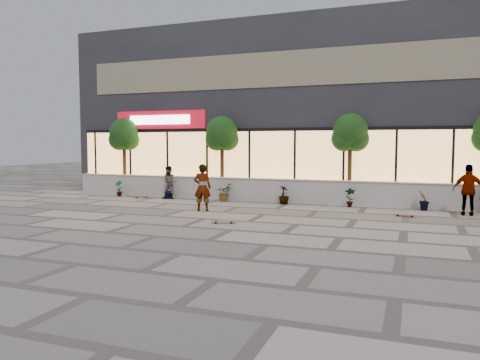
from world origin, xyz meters
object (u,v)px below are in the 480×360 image
(tree_midwest, at_px, (222,135))
(skater_right_near, at_px, (469,190))
(tree_west, at_px, (124,136))
(skateboard_left, at_px, (141,197))
(tree_mideast, at_px, (350,135))
(skater_left, at_px, (170,183))
(skater_center, at_px, (202,187))
(skateboard_center, at_px, (224,221))
(skateboard_right_near, at_px, (405,214))

(tree_midwest, height_order, skater_right_near, tree_midwest)
(tree_west, bearing_deg, skateboard_left, -37.80)
(tree_mideast, xyz_separation_m, skater_left, (-8.08, -1.41, -2.21))
(tree_mideast, height_order, skater_right_near, tree_mideast)
(skater_center, relative_size, skater_left, 1.17)
(skater_right_near, xyz_separation_m, skateboard_left, (-14.07, 0.54, -0.85))
(tree_mideast, relative_size, skateboard_left, 5.04)
(tree_mideast, distance_m, skater_center, 6.95)
(skateboard_center, bearing_deg, tree_west, 121.60)
(skateboard_center, distance_m, skateboard_left, 8.24)
(tree_west, distance_m, skater_center, 8.09)
(skateboard_center, xyz_separation_m, skateboard_left, (-6.41, 5.18, -0.01))
(tree_mideast, distance_m, skateboard_left, 10.11)
(skater_right_near, bearing_deg, skateboard_center, 32.66)
(tree_west, bearing_deg, skater_right_near, -7.28)
(skater_center, height_order, skateboard_left, skater_center)
(skateboard_left, bearing_deg, skateboard_right_near, -24.05)
(skateboard_right_near, bearing_deg, skateboard_left, -175.59)
(tree_midwest, xyz_separation_m, skater_right_near, (10.50, -2.04, -2.06))
(tree_mideast, relative_size, skateboard_right_near, 4.83)
(tree_midwest, bearing_deg, skater_left, -145.81)
(skateboard_center, relative_size, skateboard_left, 1.11)
(skater_right_near, height_order, skateboard_right_near, skater_right_near)
(skateboard_right_near, bearing_deg, tree_midwest, 171.69)
(skater_center, distance_m, skateboard_right_near, 7.51)
(skater_right_near, height_order, skateboard_left, skater_right_near)
(tree_mideast, bearing_deg, skater_center, -139.01)
(skater_left, distance_m, skateboard_center, 7.24)
(tree_mideast, relative_size, skateboard_center, 4.54)
(tree_west, distance_m, skateboard_right_near, 14.50)
(skater_center, bearing_deg, skater_left, -59.36)
(tree_west, bearing_deg, tree_mideast, 0.00)
(skateboard_left, distance_m, skateboard_right_near, 12.03)
(tree_west, height_order, skater_left, tree_west)
(skater_left, height_order, skateboard_left, skater_left)
(skateboard_right_near, bearing_deg, tree_west, 179.46)
(skater_right_near, relative_size, skateboard_left, 2.39)
(tree_midwest, xyz_separation_m, skater_left, (-2.08, -1.41, -2.21))
(skater_left, relative_size, skateboard_right_near, 1.92)
(skater_right_near, relative_size, skateboard_center, 2.15)
(tree_midwest, distance_m, skater_right_near, 10.89)
(skateboard_center, height_order, skateboard_left, skateboard_center)
(skater_right_near, height_order, skateboard_center, skater_right_near)
(skater_left, xyz_separation_m, skater_right_near, (12.58, -0.63, 0.15))
(skateboard_center, bearing_deg, skateboard_right_near, 13.14)
(tree_midwest, xyz_separation_m, skateboard_center, (2.84, -6.68, -2.90))
(tree_mideast, height_order, skateboard_right_near, tree_mideast)
(tree_mideast, xyz_separation_m, skateboard_left, (-9.57, -1.50, -2.91))
(tree_west, relative_size, skateboard_right_near, 4.83)
(skateboard_left, bearing_deg, tree_midwest, 6.47)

